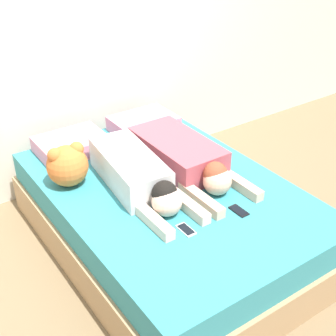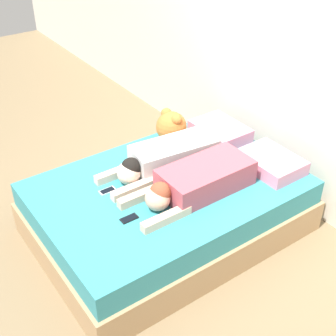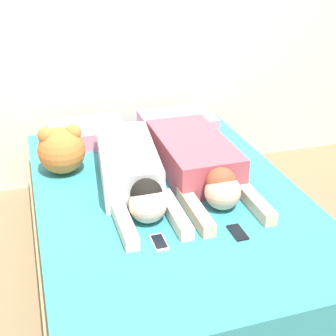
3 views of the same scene
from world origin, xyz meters
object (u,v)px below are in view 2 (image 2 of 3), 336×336
Objects in this scene: bed at (168,207)px; plush_toy at (171,126)px; pillow_head_left at (220,131)px; cell_phone_right at (129,218)px; person_right at (196,181)px; person_left at (164,158)px; cell_phone_left at (107,191)px; pillow_head_right at (271,162)px.

bed is 7.26× the size of plush_toy.
cell_phone_right is at bearing -68.17° from pillow_head_left.
bed is at bearing -68.49° from pillow_head_left.
person_right reaches higher than cell_phone_right.
cell_phone_right is (-0.02, -0.62, -0.10)m from person_right.
plush_toy is at bearing 129.10° from cell_phone_right.
person_right reaches higher than pillow_head_left.
pillow_head_left is at bearing 127.40° from person_right.
person_left and person_right have the same top height.
cell_phone_left is 0.97m from plush_toy.
person_right is 8.15× the size of cell_phone_left.
pillow_head_right reaches higher than bed.
plush_toy is at bearing 158.10° from person_right.
cell_phone_left reaches higher than bed.
pillow_head_left is 1.32m from cell_phone_left.
cell_phone_right is at bearing -67.64° from bed.
person_right is at bearing -21.90° from plush_toy.
person_left is (-0.52, -0.76, 0.05)m from pillow_head_right.
pillow_head_left is 1.46m from cell_phone_right.
plush_toy is (-0.21, -0.42, 0.09)m from pillow_head_left.
pillow_head_left reaches higher than bed.
person_left reaches higher than pillow_head_right.
person_right reaches higher than cell_phone_left.
cell_phone_right is 1.21m from plush_toy.
pillow_head_right is 0.98m from plush_toy.
cell_phone_left is 1.00× the size of cell_phone_right.
bed is at bearing 67.84° from cell_phone_left.
bed is 0.44m from person_right.
person_left is 0.42m from person_right.
cell_phone_left is at bearing 174.72° from cell_phone_right.
cell_phone_right is at bearing -95.40° from pillow_head_right.
cell_phone_left is 0.44× the size of plush_toy.
person_right is 0.72m from cell_phone_left.
cell_phone_right is (0.21, -0.50, 0.26)m from bed.
bed is 2.01× the size of person_right.
pillow_head_right is 0.48× the size of person_left.
bed is at bearing -37.89° from plush_toy.
pillow_head_right is (0.67, 0.00, 0.00)m from pillow_head_left.
pillow_head_right is 0.74m from person_right.
bed is 0.60m from cell_phone_right.
pillow_head_left is at bearing 111.83° from cell_phone_right.
person_left is (-0.19, 0.09, 0.36)m from bed.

